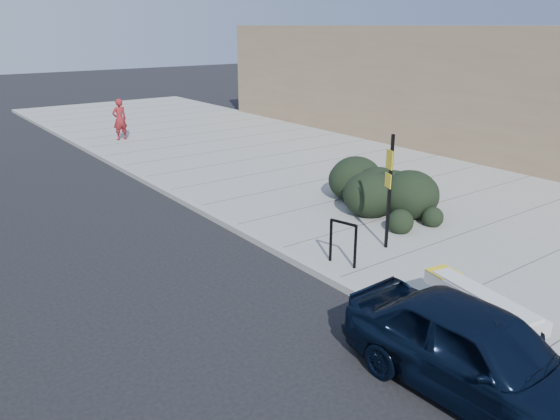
% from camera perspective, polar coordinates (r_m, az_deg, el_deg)
% --- Properties ---
extents(ground, '(120.00, 120.00, 0.00)m').
position_cam_1_polar(ground, '(11.60, 5.84, -7.81)').
color(ground, black).
rests_on(ground, ground).
extents(sidewalk_near, '(11.20, 50.00, 0.15)m').
position_cam_1_polar(sidewalk_near, '(18.58, 8.30, 2.66)').
color(sidewalk_near, gray).
rests_on(sidewalk_near, ground).
extents(curb_near, '(0.22, 50.00, 0.17)m').
position_cam_1_polar(curb_near, '(15.31, -6.81, -0.77)').
color(curb_near, '#9E9E99').
rests_on(curb_near, ground).
extents(building_near, '(6.00, 36.00, 5.00)m').
position_cam_1_polar(building_near, '(23.73, 27.07, 10.67)').
color(building_near, '#7D634B').
rests_on(building_near, sidewalk_near).
extents(bench, '(0.91, 2.43, 0.72)m').
position_cam_1_polar(bench, '(10.03, 20.31, -8.85)').
color(bench, gray).
rests_on(bench, sidewalk_near).
extents(bike_rack, '(0.23, 0.67, 1.01)m').
position_cam_1_polar(bike_rack, '(11.97, 6.61, -2.99)').
color(bike_rack, black).
rests_on(bike_rack, sidewalk_near).
extents(sign_post, '(0.16, 0.30, 2.72)m').
position_cam_1_polar(sign_post, '(12.76, 11.34, 2.55)').
color(sign_post, black).
rests_on(sign_post, sidewalk_near).
extents(hedge, '(3.09, 4.20, 1.42)m').
position_cam_1_polar(hedge, '(15.70, 10.26, 2.52)').
color(hedge, black).
rests_on(hedge, sidewalk_near).
extents(sedan_navy, '(1.84, 4.25, 1.43)m').
position_cam_1_polar(sedan_navy, '(8.56, 19.97, -13.89)').
color(sedan_navy, black).
rests_on(sedan_navy, ground).
extents(pedestrian, '(0.73, 0.52, 1.87)m').
position_cam_1_polar(pedestrian, '(26.26, -16.41, 9.07)').
color(pedestrian, maroon).
rests_on(pedestrian, sidewalk_near).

